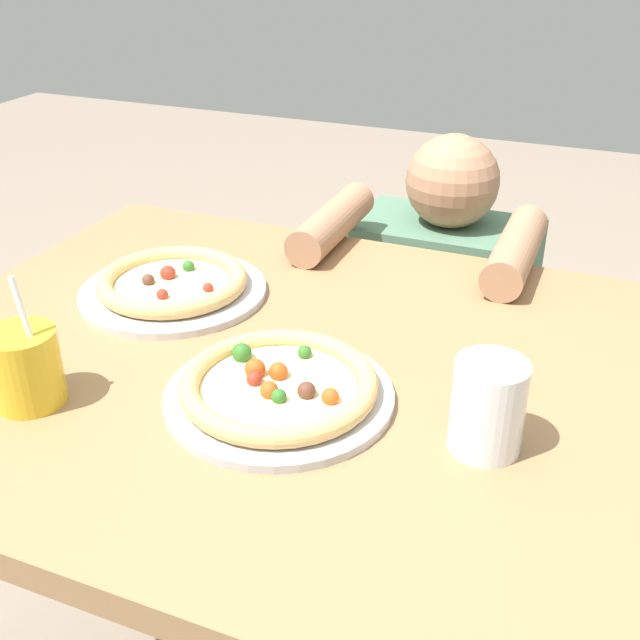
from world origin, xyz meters
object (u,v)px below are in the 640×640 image
object	(u,v)px
water_cup_clear	(488,405)
diner_seated	(437,355)
pizza_near	(279,388)
drink_cup_colored	(26,367)
pizza_far	(173,285)

from	to	relation	value
water_cup_clear	diner_seated	bearing A→B (deg)	106.89
pizza_near	water_cup_clear	world-z (taller)	water_cup_clear
drink_cup_colored	diner_seated	bearing A→B (deg)	69.08
pizza_near	drink_cup_colored	size ratio (longest dim) A/B	1.67
pizza_near	drink_cup_colored	distance (m)	0.32
water_cup_clear	diner_seated	xyz separation A→B (m)	(-0.22, 0.74, -0.39)
pizza_near	water_cup_clear	distance (m)	0.26
pizza_far	drink_cup_colored	world-z (taller)	drink_cup_colored
water_cup_clear	diner_seated	distance (m)	0.86
pizza_far	diner_seated	xyz separation A→B (m)	(0.32, 0.53, -0.35)
drink_cup_colored	diner_seated	xyz separation A→B (m)	(0.33, 0.86, -0.39)
diner_seated	drink_cup_colored	bearing A→B (deg)	-110.92
pizza_far	water_cup_clear	bearing A→B (deg)	-20.46
drink_cup_colored	water_cup_clear	size ratio (longest dim) A/B	1.56
diner_seated	water_cup_clear	bearing A→B (deg)	-73.11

